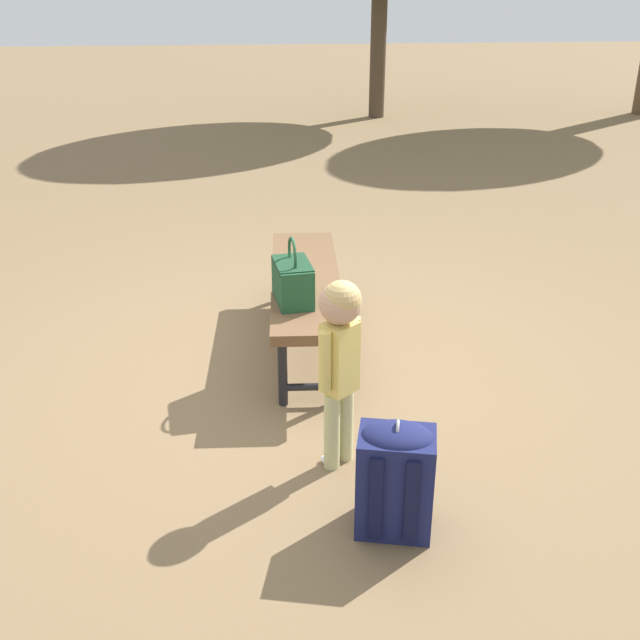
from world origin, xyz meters
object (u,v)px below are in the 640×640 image
park_bench (306,285)px  handbag (293,280)px  child_standing (340,346)px  backpack_large (395,475)px

park_bench → handbag: bearing=-14.5°
park_bench → child_standing: bearing=3.0°
handbag → child_standing: bearing=10.3°
child_standing → backpack_large: child_standing is taller
park_bench → backpack_large: (1.70, 0.24, -0.14)m
child_standing → park_bench: bearing=-177.0°
child_standing → backpack_large: (0.47, 0.18, -0.36)m
park_bench → child_standing: 1.26m
backpack_large → park_bench: bearing=-171.9°
child_standing → backpack_large: size_ratio=1.78×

